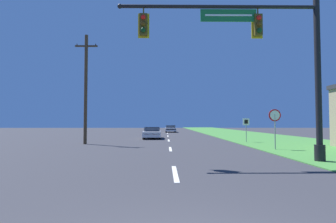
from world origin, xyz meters
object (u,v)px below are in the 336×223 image
object	(u,v)px
far_car	(171,129)
signal_mast	(268,55)
route_sign_post	(246,125)
car_ahead	(152,133)
stop_sign	(275,120)
utility_pole_near	(86,87)

from	to	relation	value
far_car	signal_mast	bearing A→B (deg)	-84.09
signal_mast	route_sign_post	xyz separation A→B (m)	(2.44, 11.12, -3.16)
car_ahead	far_car	xyz separation A→B (m)	(2.35, 18.05, 0.00)
stop_sign	route_sign_post	distance (m)	6.20
stop_sign	signal_mast	bearing A→B (deg)	-115.26
signal_mast	route_sign_post	distance (m)	11.82
car_ahead	far_car	bearing A→B (deg)	82.58
signal_mast	stop_sign	size ratio (longest dim) A/B	3.62
far_car	stop_sign	xyz separation A→B (m)	(5.91, -29.67, 1.26)
signal_mast	route_sign_post	bearing A→B (deg)	77.61
far_car	utility_pole_near	distance (m)	26.40
signal_mast	stop_sign	distance (m)	6.15
car_ahead	utility_pole_near	xyz separation A→B (m)	(-4.97, -7.02, 3.93)
far_car	car_ahead	bearing A→B (deg)	-97.42
car_ahead	stop_sign	world-z (taller)	stop_sign
route_sign_post	far_car	bearing A→B (deg)	104.39
car_ahead	stop_sign	size ratio (longest dim) A/B	1.79
car_ahead	signal_mast	bearing A→B (deg)	-70.28
stop_sign	far_car	bearing A→B (deg)	101.27
stop_sign	route_sign_post	size ratio (longest dim) A/B	1.23
stop_sign	utility_pole_near	xyz separation A→B (m)	(-13.23, 4.61, 2.67)
signal_mast	route_sign_post	world-z (taller)	signal_mast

